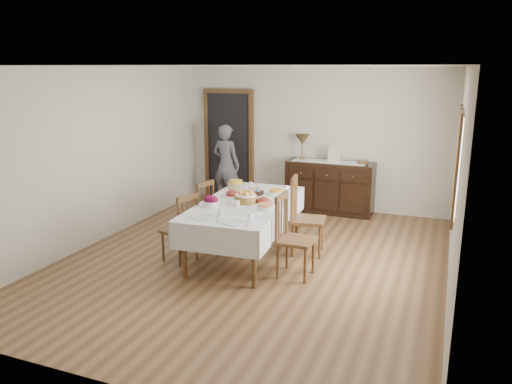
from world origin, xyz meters
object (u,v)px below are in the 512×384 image
at_px(chair_right_near, 292,235).
at_px(person, 226,162).
at_px(dining_table, 245,209).
at_px(chair_right_far, 304,215).
at_px(chair_left_far, 200,210).
at_px(sideboard, 330,187).
at_px(chair_left_near, 182,227).
at_px(table_lamp, 302,140).

height_order(chair_right_near, person, person).
xyz_separation_m(dining_table, chair_right_far, (0.74, 0.40, -0.13)).
relative_size(chair_left_far, sideboard, 0.60).
distance_m(dining_table, chair_right_far, 0.85).
bearing_deg(sideboard, chair_left_far, -124.03).
bearing_deg(chair_right_near, chair_left_near, 94.82).
relative_size(dining_table, chair_left_near, 2.44).
distance_m(chair_right_near, chair_right_far, 0.81).
xyz_separation_m(sideboard, person, (-1.99, -0.17, 0.35)).
relative_size(chair_left_near, person, 0.58).
height_order(chair_left_near, chair_right_near, chair_right_near).
height_order(dining_table, chair_right_near, chair_right_near).
height_order(chair_left_near, table_lamp, table_lamp).
xyz_separation_m(chair_right_near, table_lamp, (-0.77, 3.03, 0.76)).
xyz_separation_m(chair_right_near, chair_right_far, (-0.08, 0.81, 0.03)).
xyz_separation_m(chair_right_near, sideboard, (-0.22, 2.99, -0.07)).
distance_m(chair_left_near, person, 3.02).
relative_size(sideboard, table_lamp, 3.39).
relative_size(dining_table, person, 1.42).
distance_m(chair_left_near, table_lamp, 3.31).
height_order(chair_right_far, sideboard, chair_right_far).
bearing_deg(chair_left_far, chair_right_far, 105.37).
distance_m(chair_right_far, table_lamp, 2.44).
relative_size(chair_right_near, person, 0.64).
bearing_deg(person, chair_right_near, 136.63).
bearing_deg(chair_right_near, person, 39.27).
bearing_deg(chair_left_near, table_lamp, -177.59).
bearing_deg(chair_right_far, chair_left_far, 81.77).
bearing_deg(chair_left_far, sideboard, 160.45).
bearing_deg(chair_right_far, chair_left_near, 112.90).
bearing_deg(person, chair_left_far, 112.23).
bearing_deg(chair_right_far, person, 37.63).
bearing_deg(chair_right_near, sideboard, 5.42).
height_order(sideboard, table_lamp, table_lamp).
xyz_separation_m(chair_right_far, sideboard, (-0.15, 2.18, -0.09)).
relative_size(chair_left_far, table_lamp, 2.03).
bearing_deg(dining_table, chair_left_near, -148.09).
xyz_separation_m(person, table_lamp, (1.44, 0.21, 0.47)).
height_order(dining_table, chair_right_far, chair_right_far).
xyz_separation_m(chair_left_near, person, (-0.69, 2.92, 0.34)).
distance_m(chair_right_far, person, 2.95).
height_order(chair_left_far, chair_right_near, chair_right_near).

